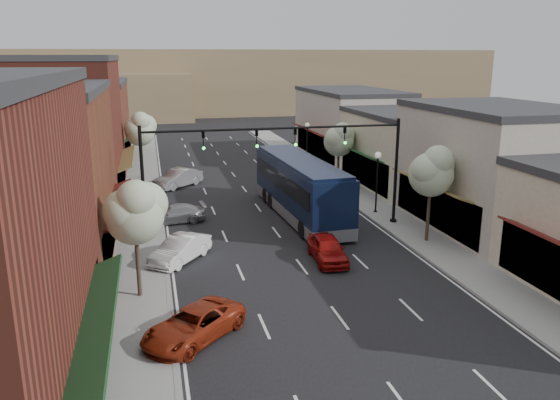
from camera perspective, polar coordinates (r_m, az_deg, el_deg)
ground at (r=27.39m, az=3.43°, el=-8.48°), size 160.00×160.00×0.00m
sidewalk_left at (r=43.90m, az=-14.30°, el=0.16°), size 2.80×73.00×0.15m
sidewalk_right at (r=46.65m, az=6.77°, el=1.38°), size 2.80×73.00×0.15m
curb_left at (r=43.89m, az=-12.48°, el=0.27°), size 0.25×73.00×0.17m
curb_right at (r=46.19m, az=5.14°, el=1.29°), size 0.25×73.00×0.17m
bldg_left_midnear at (r=31.43m, az=-25.69°, el=2.02°), size 10.14×14.10×9.40m
bldg_left_midfar at (r=44.91m, az=-22.23°, el=6.78°), size 10.14×14.10×10.90m
bldg_left_far at (r=60.81m, az=-19.95°, el=7.63°), size 10.14×18.10×8.40m
bldg_right_midnear at (r=37.38m, az=21.32°, el=3.13°), size 9.14×12.10×7.90m
bldg_right_midfar at (r=47.67m, az=13.11°, el=5.17°), size 9.14×12.10×6.40m
bldg_right_far at (r=60.33m, az=7.24°, el=7.86°), size 9.14×16.10×7.40m
hill_far at (r=114.40m, az=-9.92°, el=12.16°), size 120.00×30.00×12.00m
hill_near at (r=103.78m, az=-23.51°, el=9.82°), size 50.00×20.00×8.00m
signal_mast_right at (r=35.15m, az=8.59°, el=4.48°), size 8.22×0.46×7.00m
signal_mast_left at (r=32.69m, az=-10.07°, el=3.65°), size 8.22×0.46×7.00m
tree_right_near at (r=32.75m, az=15.65°, el=3.04°), size 2.85×2.65×5.95m
tree_right_far at (r=47.23m, az=6.25°, el=6.40°), size 2.85×2.65×5.43m
tree_left_near at (r=24.90m, az=-14.88°, el=-1.06°), size 2.85×2.65×5.69m
tree_left_far at (r=50.39m, az=-14.40°, el=7.25°), size 2.85×2.65×6.13m
lamp_post_near at (r=38.55m, az=10.13°, el=2.87°), size 0.44×0.44×4.44m
lamp_post_far at (r=54.79m, az=2.86°, el=6.58°), size 0.44×0.44×4.44m
coach_bus at (r=37.57m, az=2.11°, el=1.36°), size 3.54×13.35×4.04m
red_hatchback at (r=29.83m, az=4.97°, el=-5.09°), size 1.89×4.17×1.39m
parked_car_a at (r=22.16m, az=-9.02°, el=-12.75°), size 4.75×4.65×1.26m
parked_car_b at (r=30.12m, az=-10.38°, el=-5.09°), size 3.72×4.23×1.39m
parked_car_c at (r=37.12m, az=-11.04°, el=-1.45°), size 4.35×2.13×1.22m
parked_car_e at (r=47.16m, az=-10.63°, el=2.24°), size 4.54×4.44×1.55m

